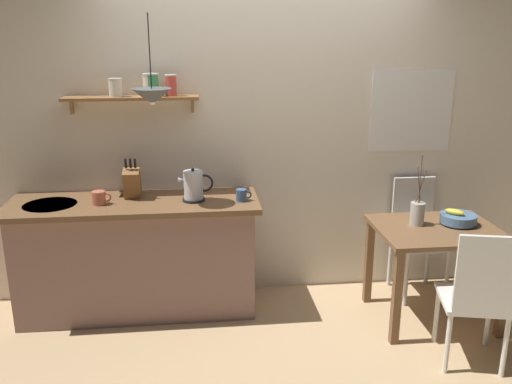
{
  "coord_description": "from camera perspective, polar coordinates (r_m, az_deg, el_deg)",
  "views": [
    {
      "loc": [
        -0.53,
        -3.6,
        2.09
      ],
      "look_at": [
        -0.1,
        0.25,
        0.95
      ],
      "focal_mm": 38.36,
      "sensor_mm": 36.0,
      "label": 1
    }
  ],
  "objects": [
    {
      "name": "coffee_mug_by_sink",
      "position": [
        4.07,
        -16.03,
        -0.6
      ],
      "size": [
        0.14,
        0.1,
        0.1
      ],
      "color": "#C6664C",
      "rests_on": "kitchen_counter"
    },
    {
      "name": "dining_table",
      "position": [
        4.22,
        18.21,
        -5.15
      ],
      "size": [
        0.88,
        0.72,
        0.73
      ],
      "color": "brown",
      "rests_on": "ground_plane"
    },
    {
      "name": "dining_chair_far",
      "position": [
        4.67,
        16.39,
        -3.91
      ],
      "size": [
        0.4,
        0.43,
        0.95
      ],
      "color": "silver",
      "rests_on": "ground_plane"
    },
    {
      "name": "wall_shelf",
      "position": [
        4.13,
        -12.03,
        10.24
      ],
      "size": [
        0.99,
        0.2,
        0.3
      ],
      "color": "brown"
    },
    {
      "name": "ground_plane",
      "position": [
        4.2,
        1.78,
        -13.47
      ],
      "size": [
        14.0,
        14.0,
        0.0
      ],
      "primitive_type": "plane",
      "color": "tan"
    },
    {
      "name": "kitchen_counter",
      "position": [
        4.27,
        -12.28,
        -6.51
      ],
      "size": [
        1.83,
        0.63,
        0.9
      ],
      "color": "gray",
      "rests_on": "ground_plane"
    },
    {
      "name": "pendant_lamp",
      "position": [
        3.81,
        -10.8,
        9.76
      ],
      "size": [
        0.27,
        0.27,
        0.6
      ],
      "color": "black"
    },
    {
      "name": "twig_vase",
      "position": [
        4.16,
        16.47,
        -2.1
      ],
      "size": [
        0.1,
        0.1,
        0.52
      ],
      "color": "#B7B2A8",
      "rests_on": "dining_table"
    },
    {
      "name": "coffee_mug_spare",
      "position": [
        4.0,
        -1.49,
        -0.32
      ],
      "size": [
        0.12,
        0.08,
        0.09
      ],
      "color": "#3D5B89",
      "rests_on": "kitchen_counter"
    },
    {
      "name": "knife_block",
      "position": [
        4.15,
        -12.8,
        1.01
      ],
      "size": [
        0.12,
        0.19,
        0.31
      ],
      "color": "brown",
      "rests_on": "kitchen_counter"
    },
    {
      "name": "dining_chair_near",
      "position": [
        3.75,
        22.11,
        -9.86
      ],
      "size": [
        0.49,
        0.51,
        0.94
      ],
      "color": "white",
      "rests_on": "ground_plane"
    },
    {
      "name": "back_wall",
      "position": [
        4.38,
        3.4,
        6.64
      ],
      "size": [
        6.8,
        0.11,
        2.7
      ],
      "color": "silver",
      "rests_on": "ground_plane"
    },
    {
      "name": "fruit_bowl",
      "position": [
        4.27,
        20.33,
        -2.59
      ],
      "size": [
        0.26,
        0.26,
        0.12
      ],
      "color": "#51759E",
      "rests_on": "dining_table"
    },
    {
      "name": "electric_kettle",
      "position": [
        4.01,
        -6.5,
        0.62
      ],
      "size": [
        0.25,
        0.17,
        0.25
      ],
      "color": "black",
      "rests_on": "kitchen_counter"
    }
  ]
}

